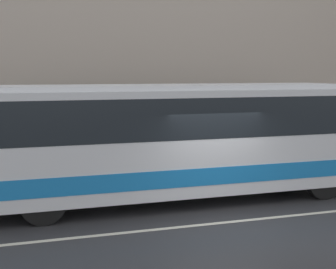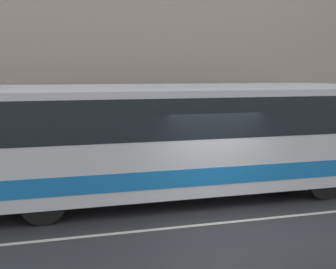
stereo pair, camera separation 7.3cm
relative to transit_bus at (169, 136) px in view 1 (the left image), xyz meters
name	(u,v)px [view 1 (the left image)]	position (x,y,z in m)	size (l,w,h in m)	color
ground_plane	(231,222)	(0.84, -2.20, -1.80)	(60.00, 60.00, 0.00)	#2D2D30
sidewalk	(165,173)	(0.84, 3.16, -1.73)	(60.00, 2.72, 0.14)	gray
building_facade	(153,47)	(0.84, 4.66, 2.65)	(60.00, 0.35, 9.21)	#B7A899
lane_stripe	(231,222)	(0.84, -2.20, -1.79)	(54.00, 0.14, 0.01)	beige
transit_bus	(169,136)	(0.00, 0.00, 0.00)	(11.60, 2.49, 3.19)	silver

